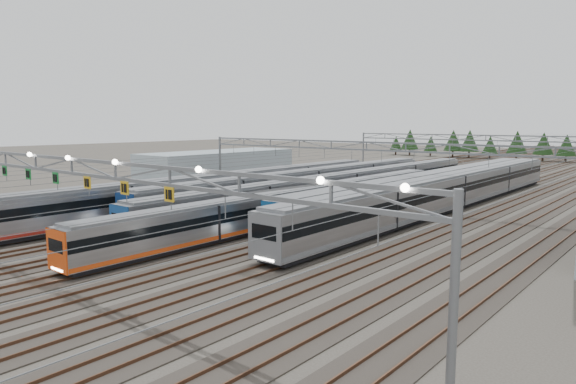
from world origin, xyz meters
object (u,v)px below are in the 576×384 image
Objects in this scene: gantry_far at (486,143)px; train_f at (452,190)px; train_b at (310,183)px; train_d at (305,203)px; gantry_near at (70,169)px; west_shed at (218,165)px; train_e at (435,185)px; train_a at (227,188)px; train_c at (348,185)px; gantry_mid at (366,153)px.

train_f is at bearing -75.59° from gantry_far.
train_d is (9.00, -12.72, -0.25)m from train_b.
gantry_near is at bearing -90.03° from gantry_far.
gantry_near reaches higher than west_shed.
train_e is 41.07m from west_shed.
train_a is 0.89× the size of train_e.
train_e reaches higher than train_c.
train_c is 1.22× the size of gantry_far.
gantry_near is at bearing -90.07° from gantry_mid.
train_a is 0.87× the size of train_f.
train_b is 1.90× the size of west_shed.
train_d is at bearing -101.27° from train_e.
train_e is 1.16× the size of gantry_far.
west_shed reaches higher than train_c.
train_c is at bearing 56.37° from train_a.
train_f is at bearing 62.37° from train_d.
gantry_far is at bearing 82.04° from train_b.
west_shed is at bearing -178.31° from train_e.
train_c is at bearing 106.49° from train_d.
train_c is 39.72m from gantry_near.
train_d is at bearing -7.05° from train_a.
gantry_near is (11.20, -25.81, 4.85)m from train_a.
train_a reaches higher than train_c.
gantry_near is (6.70, -36.86, 4.90)m from train_b.
train_e is at bearing 78.73° from train_d.
train_a is 0.85× the size of train_c.
train_c is at bearing 28.92° from train_b.
train_c is 1.22× the size of gantry_near.
train_a is 16.25m from train_c.
train_a is 11.93m from train_b.
gantry_near is at bearing -95.44° from train_d.
train_a is 1.94× the size of west_shed.
train_a is at bearing -130.72° from train_e.
gantry_near is at bearing -86.79° from train_c.
train_e is 39.22m from gantry_far.
train_b reaches higher than train_d.
train_a is at bearing -40.52° from west_shed.
train_f is 1.19× the size of gantry_far.
train_b is 1.01× the size of gantry_far.
train_b is 5.14m from train_c.
train_b reaches higher than train_e.
train_a is at bearing -100.74° from gantry_far.
train_c is (4.50, 2.49, -0.14)m from train_b.
west_shed reaches higher than train_d.
west_shed reaches higher than train_a.
train_f reaches higher than train_d.
train_f is (4.50, -5.39, 0.19)m from train_e.
train_e is 1.16× the size of gantry_mid.
train_f is 2.23× the size of west_shed.
gantry_mid is (0.05, 40.12, -0.70)m from gantry_near.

